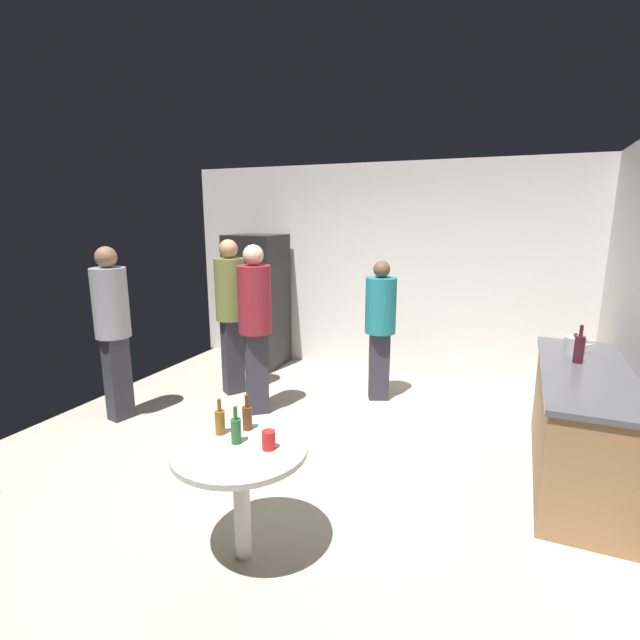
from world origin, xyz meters
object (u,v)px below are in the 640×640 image
at_px(kettle, 575,345).
at_px(beer_bottle_amber, 220,421).
at_px(person_in_maroon_shirt, 255,317).
at_px(beer_bottle_green, 236,430).
at_px(beer_bottle_brown, 247,417).
at_px(refrigerator, 257,301).
at_px(foreground_table, 240,463).
at_px(wine_bottle_on_counter, 579,349).
at_px(person_in_gray_shirt, 112,320).
at_px(plastic_cup_red, 269,440).
at_px(person_in_olive_shirt, 231,305).
at_px(person_in_teal_shirt, 380,320).

xyz_separation_m(kettle, beer_bottle_amber, (-2.11, -2.20, -0.15)).
bearing_deg(person_in_maroon_shirt, beer_bottle_green, -11.48).
bearing_deg(beer_bottle_brown, kettle, 46.29).
relative_size(refrigerator, foreground_table, 2.25).
xyz_separation_m(refrigerator, kettle, (3.78, -1.08, 0.07)).
bearing_deg(wine_bottle_on_counter, kettle, 89.85).
distance_m(beer_bottle_green, person_in_gray_shirt, 2.53).
relative_size(foreground_table, plastic_cup_red, 7.27).
distance_m(beer_bottle_amber, person_in_gray_shirt, 2.36).
relative_size(refrigerator, beer_bottle_green, 7.83).
height_order(refrigerator, person_in_gray_shirt, refrigerator).
bearing_deg(person_in_maroon_shirt, refrigerator, 170.79).
relative_size(kettle, plastic_cup_red, 2.22).
distance_m(foreground_table, person_in_maroon_shirt, 2.23).
relative_size(wine_bottle_on_counter, person_in_olive_shirt, 0.17).
height_order(beer_bottle_green, person_in_olive_shirt, person_in_olive_shirt).
bearing_deg(person_in_gray_shirt, person_in_teal_shirt, 46.24).
xyz_separation_m(beer_bottle_brown, person_in_teal_shirt, (0.12, 2.59, 0.10)).
distance_m(wine_bottle_on_counter, plastic_cup_red, 2.63).
distance_m(foreground_table, beer_bottle_amber, 0.29).
bearing_deg(refrigerator, beer_bottle_amber, -63.08).
distance_m(foreground_table, person_in_gray_shirt, 2.61).
relative_size(refrigerator, beer_bottle_brown, 7.83).
height_order(kettle, beer_bottle_amber, kettle).
xyz_separation_m(refrigerator, beer_bottle_amber, (1.67, -3.29, -0.08)).
bearing_deg(beer_bottle_amber, wine_bottle_on_counter, 42.05).
bearing_deg(beer_bottle_amber, person_in_maroon_shirt, 114.46).
height_order(beer_bottle_brown, beer_bottle_green, same).
bearing_deg(beer_bottle_green, person_in_teal_shirt, 88.23).
relative_size(wine_bottle_on_counter, beer_bottle_amber, 1.35).
bearing_deg(person_in_maroon_shirt, person_in_teal_shirt, 90.11).
height_order(wine_bottle_on_counter, beer_bottle_amber, wine_bottle_on_counter).
relative_size(beer_bottle_amber, person_in_olive_shirt, 0.13).
relative_size(foreground_table, person_in_maroon_shirt, 0.45).
height_order(beer_bottle_amber, person_in_gray_shirt, person_in_gray_shirt).
height_order(beer_bottle_amber, plastic_cup_red, beer_bottle_amber).
bearing_deg(person_in_olive_shirt, refrigerator, 138.36).
relative_size(beer_bottle_amber, beer_bottle_green, 1.00).
bearing_deg(kettle, wine_bottle_on_counter, -90.15).
xyz_separation_m(plastic_cup_red, person_in_gray_shirt, (-2.43, 1.19, 0.25)).
bearing_deg(refrigerator, kettle, -16.01).
bearing_deg(foreground_table, beer_bottle_amber, 153.61).
relative_size(kettle, beer_bottle_green, 1.06).
relative_size(kettle, person_in_gray_shirt, 0.14).
bearing_deg(person_in_gray_shirt, foreground_table, -16.77).
bearing_deg(person_in_maroon_shirt, beer_bottle_amber, -14.62).
height_order(foreground_table, beer_bottle_green, beer_bottle_green).
distance_m(kettle, beer_bottle_green, 2.99).
distance_m(beer_bottle_amber, person_in_maroon_shirt, 2.02).
xyz_separation_m(beer_bottle_brown, person_in_gray_shirt, (-2.18, 1.02, 0.22)).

